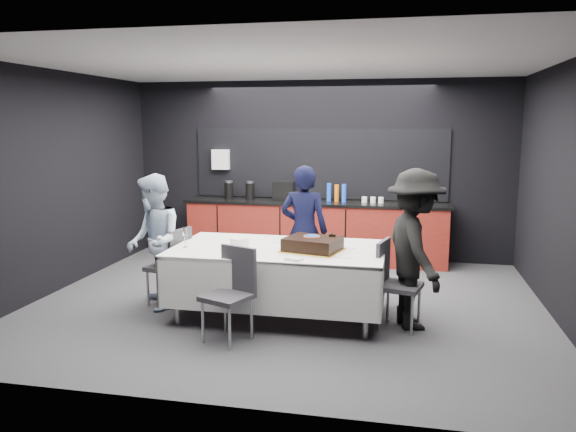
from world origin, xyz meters
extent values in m
plane|color=#3F4044|center=(0.00, 0.00, 0.00)|extent=(6.00, 6.00, 0.00)
cube|color=white|center=(0.00, 0.00, 2.80)|extent=(6.00, 5.00, 0.04)
cube|color=black|center=(0.00, 2.50, 1.40)|extent=(6.00, 0.04, 2.80)
cube|color=black|center=(0.00, -2.50, 1.40)|extent=(6.00, 0.04, 2.80)
cube|color=black|center=(-3.00, 0.00, 1.40)|extent=(0.04, 5.00, 2.80)
cube|color=black|center=(3.00, 0.00, 1.40)|extent=(0.04, 5.00, 2.80)
cube|color=maroon|center=(0.00, 2.20, 0.45)|extent=(4.00, 0.60, 0.90)
cube|color=black|center=(0.00, 2.20, 0.92)|extent=(4.10, 0.64, 0.04)
cube|color=black|center=(0.00, 2.48, 1.50)|extent=(4.00, 0.03, 1.10)
cube|color=white|center=(-1.60, 2.43, 1.55)|extent=(0.28, 0.12, 0.32)
cylinder|color=black|center=(-1.40, 2.20, 1.07)|extent=(0.14, 0.14, 0.26)
cylinder|color=black|center=(-1.05, 2.20, 1.07)|extent=(0.14, 0.14, 0.26)
cube|color=black|center=(-0.50, 2.20, 1.09)|extent=(0.32, 0.24, 0.30)
cylinder|color=blue|center=(0.20, 2.25, 1.08)|extent=(0.07, 0.07, 0.28)
cylinder|color=orange|center=(0.32, 2.25, 1.07)|extent=(0.07, 0.07, 0.26)
cylinder|color=blue|center=(0.44, 2.18, 1.08)|extent=(0.07, 0.07, 0.28)
cylinder|color=white|center=(0.75, 2.20, 0.98)|extent=(0.08, 0.08, 0.09)
cylinder|color=white|center=(0.88, 2.20, 0.98)|extent=(0.08, 0.08, 0.09)
cylinder|color=white|center=(1.00, 2.20, 0.98)|extent=(0.08, 0.08, 0.09)
cylinder|color=#99999E|center=(-1.40, 2.20, 1.21)|extent=(0.12, 0.12, 0.03)
cylinder|color=#99999E|center=(-1.05, 2.20, 1.21)|extent=(0.12, 0.12, 0.03)
cylinder|color=#99999E|center=(-1.00, -0.90, 0.38)|extent=(0.06, 0.06, 0.75)
cylinder|color=#99999E|center=(-1.00, 0.10, 0.38)|extent=(0.06, 0.06, 0.75)
cylinder|color=#99999E|center=(1.00, -0.90, 0.38)|extent=(0.06, 0.06, 0.75)
cylinder|color=#99999E|center=(1.00, 0.10, 0.38)|extent=(0.06, 0.06, 0.75)
cube|color=silver|center=(0.00, -0.40, 0.76)|extent=(2.32, 1.32, 0.04)
cube|color=silver|center=(0.00, -1.05, 0.49)|extent=(2.32, 0.02, 0.55)
cube|color=silver|center=(0.00, 0.25, 0.49)|extent=(2.32, 0.02, 0.55)
cube|color=silver|center=(-1.15, -0.40, 0.49)|extent=(0.02, 1.32, 0.55)
cube|color=silver|center=(1.15, -0.40, 0.49)|extent=(0.02, 1.32, 0.55)
cube|color=#EAB945|center=(0.39, -0.50, 0.79)|extent=(0.70, 0.62, 0.01)
cube|color=black|center=(0.39, -0.50, 0.85)|extent=(0.64, 0.56, 0.12)
cube|color=black|center=(0.39, -0.50, 0.92)|extent=(0.64, 0.56, 0.01)
cylinder|color=orange|center=(0.37, -0.44, 0.93)|extent=(0.18, 0.18, 0.00)
cylinder|color=#184DB6|center=(0.37, -0.44, 0.93)|extent=(0.15, 0.15, 0.01)
sphere|color=black|center=(0.57, -0.38, 0.94)|extent=(0.04, 0.04, 0.04)
sphere|color=black|center=(0.59, -0.42, 0.94)|extent=(0.04, 0.04, 0.04)
sphere|color=black|center=(0.55, -0.42, 0.94)|extent=(0.04, 0.04, 0.04)
cylinder|color=white|center=(-0.44, -0.44, 0.83)|extent=(0.21, 0.21, 0.10)
cylinder|color=white|center=(-0.28, -0.68, 0.78)|extent=(0.19, 0.19, 0.01)
cylinder|color=white|center=(0.73, -0.26, 0.78)|extent=(0.20, 0.20, 0.01)
cylinder|color=white|center=(0.75, -0.68, 0.78)|extent=(0.20, 0.20, 0.01)
cylinder|color=white|center=(-0.03, -0.11, 0.78)|extent=(0.21, 0.21, 0.01)
cube|color=white|center=(0.28, -0.94, 0.79)|extent=(0.20, 0.16, 0.03)
cylinder|color=white|center=(-1.01, -0.61, 0.78)|extent=(0.06, 0.06, 0.00)
cylinder|color=white|center=(-1.01, -0.61, 0.84)|extent=(0.01, 0.01, 0.12)
cylinder|color=white|center=(-1.01, -0.61, 0.95)|extent=(0.05, 0.05, 0.10)
cube|color=#2F2F34|center=(-1.37, -0.28, 0.45)|extent=(0.51, 0.51, 0.05)
cube|color=#2F2F34|center=(-1.19, -0.33, 0.70)|extent=(0.14, 0.42, 0.45)
cylinder|color=#99999E|center=(-1.50, -0.08, 0.22)|extent=(0.03, 0.03, 0.44)
cylinder|color=#99999E|center=(-1.58, -0.41, 0.22)|extent=(0.03, 0.03, 0.44)
cylinder|color=#99999E|center=(-1.17, -0.16, 0.22)|extent=(0.03, 0.03, 0.44)
cylinder|color=#99999E|center=(-1.25, -0.49, 0.22)|extent=(0.03, 0.03, 0.44)
cube|color=#2F2F34|center=(1.33, -0.53, 0.45)|extent=(0.51, 0.51, 0.05)
cube|color=#2F2F34|center=(1.14, -0.48, 0.70)|extent=(0.14, 0.42, 0.45)
cylinder|color=#99999E|center=(1.45, -0.73, 0.22)|extent=(0.03, 0.03, 0.44)
cylinder|color=#99999E|center=(1.53, -0.40, 0.22)|extent=(0.03, 0.03, 0.44)
cylinder|color=#99999E|center=(1.12, -0.65, 0.22)|extent=(0.03, 0.03, 0.44)
cylinder|color=#99999E|center=(1.20, -0.32, 0.22)|extent=(0.03, 0.03, 0.44)
cube|color=#2F2F34|center=(-0.33, -1.25, 0.45)|extent=(0.55, 0.55, 0.05)
cube|color=#2F2F34|center=(-0.26, -1.07, 0.70)|extent=(0.40, 0.19, 0.45)
cylinder|color=#99999E|center=(-0.55, -1.34, 0.22)|extent=(0.03, 0.03, 0.44)
cylinder|color=#99999E|center=(-0.24, -1.47, 0.22)|extent=(0.03, 0.03, 0.44)
cylinder|color=#99999E|center=(-0.43, -1.02, 0.22)|extent=(0.03, 0.03, 0.44)
cylinder|color=#99999E|center=(-0.11, -1.15, 0.22)|extent=(0.03, 0.03, 0.44)
imported|color=black|center=(0.14, 0.42, 0.82)|extent=(0.61, 0.41, 1.63)
imported|color=#ABBFD7|center=(-1.47, -0.43, 0.78)|extent=(0.90, 0.96, 1.57)
imported|color=black|center=(1.46, -0.45, 0.84)|extent=(0.94, 1.23, 1.68)
camera|label=1|loc=(1.33, -6.30, 2.13)|focal=35.00mm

